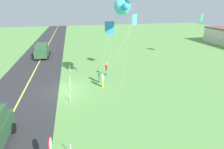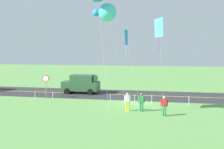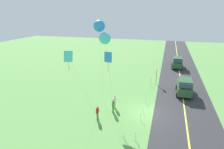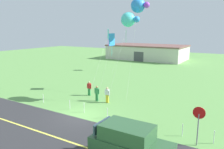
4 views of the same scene
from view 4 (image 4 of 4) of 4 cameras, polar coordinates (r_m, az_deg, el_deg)
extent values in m
cube|color=#60994C|center=(19.87, -7.91, -10.30)|extent=(120.00, 120.00, 0.10)
cube|color=#2D2D30|center=(17.22, -16.62, -14.01)|extent=(120.00, 7.00, 0.00)
cube|color=#E5E04C|center=(17.22, -16.62, -14.00)|extent=(120.00, 0.16, 0.00)
cube|color=#2D5633|center=(12.52, 3.84, -14.23)|extent=(2.73, 1.75, 0.80)
cube|color=#334756|center=(12.11, 8.56, -15.27)|extent=(0.10, 1.62, 0.64)
cube|color=#334756|center=(13.27, -2.51, -12.67)|extent=(0.10, 1.62, 0.60)
cylinder|color=black|center=(14.45, 1.26, -17.18)|extent=(0.68, 0.22, 0.68)
cylinder|color=gray|center=(15.57, 20.75, -12.87)|extent=(0.08, 0.08, 2.10)
cylinder|color=red|center=(15.15, 21.05, -8.97)|extent=(0.76, 0.04, 0.76)
cylinder|color=white|center=(15.18, 21.07, -8.94)|extent=(0.62, 0.01, 0.62)
cylinder|color=yellow|center=(22.85, -1.39, -6.06)|extent=(0.16, 0.16, 0.82)
cylinder|color=yellow|center=(22.76, -1.01, -6.13)|extent=(0.16, 0.16, 0.82)
cube|color=silver|center=(22.61, -1.20, -4.43)|extent=(0.36, 0.22, 0.56)
cylinder|color=silver|center=(22.75, -1.71, -4.46)|extent=(0.10, 0.10, 0.52)
cylinder|color=silver|center=(22.50, -0.69, -4.64)|extent=(0.10, 0.10, 0.52)
sphere|color=#D8AD84|center=(22.51, -1.21, -3.47)|extent=(0.22, 0.22, 0.22)
cylinder|color=#338C4C|center=(25.40, -5.90, -4.33)|extent=(0.16, 0.16, 0.82)
cylinder|color=#338C4C|center=(25.30, -5.58, -4.39)|extent=(0.16, 0.16, 0.82)
cube|color=red|center=(25.18, -5.77, -2.85)|extent=(0.36, 0.22, 0.56)
cylinder|color=red|center=(25.33, -6.20, -2.89)|extent=(0.10, 0.10, 0.52)
cylinder|color=red|center=(25.05, -5.33, -3.03)|extent=(0.10, 0.10, 0.52)
sphere|color=#D8AD84|center=(25.08, -5.79, -1.98)|extent=(0.22, 0.22, 0.22)
cylinder|color=#338C4C|center=(23.38, -3.99, -5.68)|extent=(0.16, 0.16, 0.82)
cylinder|color=#338C4C|center=(23.28, -3.62, -5.75)|extent=(0.16, 0.16, 0.82)
cube|color=#338C4C|center=(23.14, -3.83, -4.08)|extent=(0.36, 0.22, 0.56)
cylinder|color=#338C4C|center=(23.29, -4.31, -4.12)|extent=(0.10, 0.10, 0.52)
cylinder|color=#338C4C|center=(23.02, -3.34, -4.29)|extent=(0.10, 0.10, 0.52)
sphere|color=#9E704C|center=(23.04, -3.84, -3.15)|extent=(0.22, 0.22, 0.22)
cylinder|color=silver|center=(22.32, 1.40, 3.17)|extent=(1.40, 1.65, 8.15)
sphere|color=#4CD8D8|center=(22.50, 4.09, 13.61)|extent=(1.40, 1.40, 1.40)
sphere|color=#2D8CE5|center=(22.10, 6.22, 13.62)|extent=(0.60, 0.60, 0.60)
cylinder|color=silver|center=(25.90, -3.30, 2.65)|extent=(0.45, 3.27, 6.69)
cube|color=#4CD8D8|center=(26.85, -0.98, 10.14)|extent=(0.63, 0.81, 1.26)
cylinder|color=purple|center=(26.88, -0.98, 8.22)|extent=(0.04, 0.04, 1.40)
cylinder|color=silver|center=(22.74, -1.96, 0.88)|extent=(1.22, 0.97, 6.24)
cube|color=#2D8CE5|center=(22.47, -0.04, 8.77)|extent=(0.14, 0.93, 1.22)
cylinder|color=#4CD8D8|center=(22.53, -0.04, 6.49)|extent=(0.04, 0.04, 1.40)
cylinder|color=silver|center=(39.01, 1.79, 5.45)|extent=(0.98, 3.11, 6.51)
cube|color=green|center=(39.94, 3.55, 10.24)|extent=(0.47, 0.85, 1.23)
cylinder|color=green|center=(39.97, 3.54, 8.95)|extent=(0.04, 0.04, 1.40)
cylinder|color=silver|center=(22.98, 5.04, 5.06)|extent=(0.77, 0.76, 9.50)
sphere|color=#2D8CE5|center=(23.13, 6.55, 16.85)|extent=(1.40, 1.40, 1.40)
sphere|color=purple|center=(22.77, 8.70, 16.89)|extent=(0.60, 0.60, 0.60)
cube|color=beige|center=(56.69, 8.84, 5.47)|extent=(18.00, 10.00, 3.20)
cube|color=brown|center=(56.55, 8.90, 7.24)|extent=(18.36, 10.20, 0.30)
cube|color=#4C4C51|center=(52.24, 6.71, 4.49)|extent=(2.40, 0.12, 2.20)
cylinder|color=silver|center=(23.71, -16.86, -5.82)|extent=(0.05, 0.05, 0.90)
cylinder|color=silver|center=(21.33, -10.57, -7.43)|extent=(0.05, 0.05, 0.90)
cylinder|color=silver|center=(20.30, -7.03, -8.30)|extent=(0.05, 0.05, 0.90)
cylinder|color=silver|center=(18.96, -1.17, -9.65)|extent=(0.05, 0.05, 0.90)
cylinder|color=silver|center=(16.72, 17.30, -13.16)|extent=(0.05, 0.05, 0.90)
cylinder|color=silver|center=(16.43, 24.26, -14.13)|extent=(0.05, 0.05, 0.90)
camera|label=1|loc=(16.14, 47.36, 11.42)|focal=26.49mm
camera|label=2|loc=(42.96, 11.51, 8.43)|focal=42.25mm
camera|label=3|loc=(34.72, -38.19, 15.47)|focal=30.99mm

